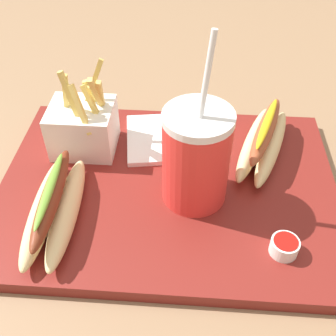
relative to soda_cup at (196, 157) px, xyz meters
name	(u,v)px	position (x,y,z in m)	size (l,w,h in m)	color
ground_plane	(168,198)	(-0.04, 0.02, -0.10)	(2.40, 2.40, 0.02)	#8C6B4C
food_tray	(168,188)	(-0.04, 0.02, -0.08)	(0.48, 0.35, 0.02)	maroon
soda_cup	(196,157)	(0.00, 0.00, 0.00)	(0.09, 0.09, 0.24)	red
fries_basket	(84,126)	(-0.17, 0.09, -0.03)	(0.09, 0.08, 0.14)	white
hot_dog_1	(54,206)	(-0.18, -0.05, -0.05)	(0.07, 0.19, 0.06)	#E5C689
hot_dog_2	(263,141)	(0.10, 0.09, -0.04)	(0.11, 0.19, 0.06)	#E5C689
ketchup_cup_1	(284,246)	(0.11, -0.09, -0.06)	(0.03, 0.03, 0.02)	white
ketchup_cup_2	(76,113)	(-0.20, 0.16, -0.06)	(0.03, 0.03, 0.02)	white
napkin_stack	(167,138)	(-0.05, 0.11, -0.06)	(0.13, 0.12, 0.01)	white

